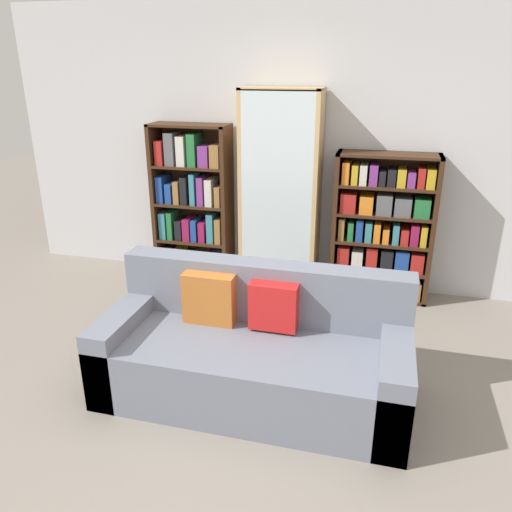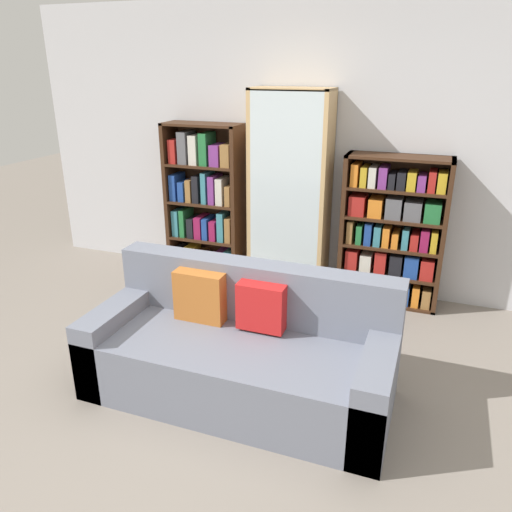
{
  "view_description": "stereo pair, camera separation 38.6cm",
  "coord_description": "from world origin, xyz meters",
  "px_view_note": "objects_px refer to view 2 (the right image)",
  "views": [
    {
      "loc": [
        0.79,
        -2.41,
        2.13
      ],
      "look_at": [
        -0.17,
        1.25,
        0.66
      ],
      "focal_mm": 35.0,
      "sensor_mm": 36.0,
      "label": 1
    },
    {
      "loc": [
        1.16,
        -2.3,
        2.13
      ],
      "look_at": [
        -0.17,
        1.25,
        0.66
      ],
      "focal_mm": 35.0,
      "sensor_mm": 36.0,
      "label": 2
    }
  ],
  "objects_px": {
    "couch": "(240,353)",
    "bookshelf_right": "(392,234)",
    "display_cabinet": "(290,195)",
    "wine_bottle": "(308,296)",
    "bookshelf_left": "(205,205)"
  },
  "relations": [
    {
      "from": "display_cabinet",
      "to": "bookshelf_right",
      "type": "height_order",
      "value": "display_cabinet"
    },
    {
      "from": "bookshelf_right",
      "to": "couch",
      "type": "bearing_deg",
      "value": -113.05
    },
    {
      "from": "couch",
      "to": "wine_bottle",
      "type": "xyz_separation_m",
      "value": [
        0.11,
        1.35,
        -0.16
      ]
    },
    {
      "from": "bookshelf_right",
      "to": "wine_bottle",
      "type": "bearing_deg",
      "value": -145.22
    },
    {
      "from": "bookshelf_left",
      "to": "wine_bottle",
      "type": "xyz_separation_m",
      "value": [
        1.24,
        -0.46,
        -0.62
      ]
    },
    {
      "from": "couch",
      "to": "display_cabinet",
      "type": "xyz_separation_m",
      "value": [
        -0.21,
        1.79,
        0.65
      ]
    },
    {
      "from": "display_cabinet",
      "to": "wine_bottle",
      "type": "relative_size",
      "value": 5.63
    },
    {
      "from": "display_cabinet",
      "to": "bookshelf_right",
      "type": "xyz_separation_m",
      "value": [
        0.98,
        0.02,
        -0.28
      ]
    },
    {
      "from": "couch",
      "to": "bookshelf_right",
      "type": "bearing_deg",
      "value": 66.95
    },
    {
      "from": "display_cabinet",
      "to": "bookshelf_left",
      "type": "bearing_deg",
      "value": 179.0
    },
    {
      "from": "display_cabinet",
      "to": "bookshelf_right",
      "type": "relative_size",
      "value": 1.4
    },
    {
      "from": "couch",
      "to": "bookshelf_left",
      "type": "xyz_separation_m",
      "value": [
        -1.13,
        1.81,
        0.46
      ]
    },
    {
      "from": "couch",
      "to": "bookshelf_left",
      "type": "distance_m",
      "value": 2.18
    },
    {
      "from": "bookshelf_right",
      "to": "wine_bottle",
      "type": "xyz_separation_m",
      "value": [
        -0.66,
        -0.46,
        -0.53
      ]
    },
    {
      "from": "display_cabinet",
      "to": "bookshelf_right",
      "type": "bearing_deg",
      "value": 0.9
    }
  ]
}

